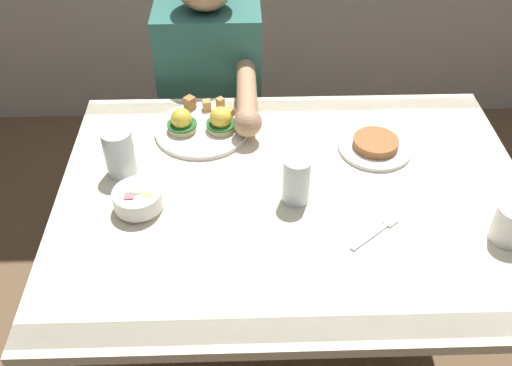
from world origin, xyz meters
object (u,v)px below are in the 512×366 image
dining_table (293,224)px  fork (377,231)px  coffee_mug (512,223)px  diner_person (212,96)px  side_plate (375,146)px  eggs_benedict_plate (202,125)px  water_glass_near (295,182)px  water_glass_far (120,154)px  fruit_bowl (138,199)px

dining_table → fork: 0.25m
dining_table → coffee_mug: bearing=-19.2°
fork → diner_person: diner_person is taller
fork → side_plate: bearing=80.4°
side_plate → diner_person: diner_person is taller
fork → diner_person: 0.85m
eggs_benedict_plate → coffee_mug: bearing=-31.4°
dining_table → water_glass_near: water_glass_near is taller
dining_table → side_plate: (0.24, 0.18, 0.12)m
dining_table → coffee_mug: (0.48, -0.17, 0.16)m
water_glass_far → side_plate: size_ratio=0.66×
coffee_mug → fork: size_ratio=0.84×
eggs_benedict_plate → fruit_bowl: 0.34m
dining_table → side_plate: 0.32m
dining_table → water_glass_far: (-0.45, 0.10, 0.17)m
fork → eggs_benedict_plate: bearing=136.0°
diner_person → water_glass_near: bearing=-70.0°
fork → water_glass_far: 0.67m
dining_table → diner_person: size_ratio=1.05×
fruit_bowl → water_glass_far: water_glass_far is taller
side_plate → diner_person: size_ratio=0.18×
side_plate → water_glass_near: bearing=-141.1°
fork → water_glass_near: size_ratio=1.05×
fruit_bowl → water_glass_near: (0.38, 0.02, 0.03)m
fruit_bowl → coffee_mug: bearing=-8.4°
eggs_benedict_plate → diner_person: (0.01, 0.33, -0.11)m
eggs_benedict_plate → fruit_bowl: (-0.14, -0.31, 0.01)m
coffee_mug → fork: (-0.30, 0.03, -0.05)m
dining_table → fruit_bowl: (-0.39, -0.04, 0.14)m
water_glass_near → diner_person: size_ratio=0.11×
dining_table → eggs_benedict_plate: (-0.24, 0.27, 0.13)m
water_glass_near → dining_table: bearing=78.1°
dining_table → water_glass_far: size_ratio=9.12×
side_plate → diner_person: 0.64m
dining_table → water_glass_far: bearing=167.4°
fruit_bowl → side_plate: size_ratio=0.60×
fork → water_glass_far: bearing=159.3°
side_plate → coffee_mug: bearing=-54.6°
dining_table → fork: size_ratio=9.10×
dining_table → diner_person: bearing=110.9°
fruit_bowl → water_glass_far: size_ratio=0.91×
side_plate → diner_person: (-0.47, 0.43, -0.10)m
fork → fruit_bowl: bearing=170.1°
fruit_bowl → fork: bearing=-9.9°
side_plate → dining_table: bearing=-143.4°
fork → dining_table: bearing=143.0°
water_glass_near → water_glass_far: bearing=165.0°
dining_table → fruit_bowl: 0.41m
eggs_benedict_plate → side_plate: eggs_benedict_plate is taller
water_glass_far → eggs_benedict_plate: bearing=40.5°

